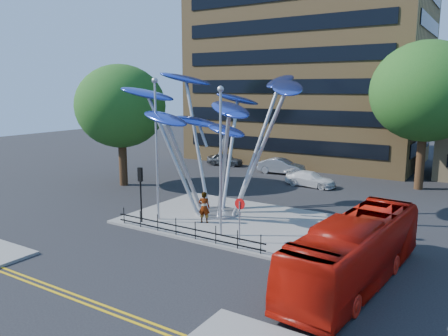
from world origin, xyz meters
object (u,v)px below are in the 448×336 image
Objects in this scene: street_lamp_left at (156,137)px; parked_car_left at (225,159)px; street_lamp_right at (221,148)px; parked_car_mid at (281,166)px; tree_right at (426,92)px; no_entry_sign_island at (240,213)px; tree_left at (121,106)px; leaf_sculpture at (218,111)px; parked_car_right at (310,179)px; red_bus at (355,251)px; traffic_light_island at (140,183)px; pedestrian at (204,207)px.

parked_car_left is (-7.23, 19.50, -4.69)m from street_lamp_left.
street_lamp_left is 1.06× the size of street_lamp_right.
street_lamp_left reaches higher than parked_car_mid.
tree_right reaches higher than no_entry_sign_island.
no_entry_sign_island is at bearing -25.07° from tree_left.
leaf_sculpture is 16.64m from parked_car_mid.
tree_left is 17.30m from parked_car_right.
tree_right is at bearing 68.46° from street_lamp_right.
no_entry_sign_island is (4.07, -4.16, -5.06)m from leaf_sculpture.
tree_right reaches higher than red_bus.
traffic_light_island is at bearing 166.59° from parked_car_right.
street_lamp_left is at bearing 171.39° from no_entry_sign_island.
tree_left is 14.55m from parked_car_left.
tree_right is 20.64m from street_lamp_right.
no_entry_sign_island is 15.80m from parked_car_right.
parked_car_left is (-6.73, 20.50, -1.95)m from traffic_light_island.
parked_car_right is at bearing 73.04° from street_lamp_left.
tree_right is 11.59m from parked_car_right.
street_lamp_left is at bearing 174.29° from street_lamp_right.
street_lamp_right is 4.73m from pedestrian.
pedestrian is (0.43, -2.23, -5.75)m from leaf_sculpture.
tree_left reaches higher than parked_car_right.
tree_left is 24.76m from red_bus.
tree_right reaches higher than traffic_light_island.
tree_right is 2.65× the size of parked_car_mid.
street_lamp_right reaches higher than traffic_light_island.
red_bus is (0.50, -20.84, -6.58)m from tree_right.
street_lamp_right is 1.89× the size of parked_car_right.
parked_car_mid is (0.47, 19.46, -1.86)m from traffic_light_island.
parked_car_mid is at bearing -99.11° from pedestrian.
tree_left is at bearing 154.93° from no_entry_sign_island.
red_bus is at bearing -88.63° from tree_right.
street_lamp_left reaches higher than parked_car_left.
parked_car_left is at bearing 138.18° from red_bus.
red_bus is at bearing -21.45° from tree_left.
parked_car_left is at bearing 121.44° from street_lamp_right.
tree_right is 1.46× the size of street_lamp_right.
parked_car_left is at bearing 110.34° from street_lamp_left.
leaf_sculpture is at bearing -174.82° from parked_car_mid.
parked_car_mid is (-13.03, 20.79, -0.71)m from red_bus.
red_bus is at bearing -10.20° from street_lamp_left.
tree_right reaches higher than parked_car_right.
traffic_light_island is at bearing -116.57° from street_lamp_left.
street_lamp_right reaches higher than no_entry_sign_island.
tree_left reaches higher than pedestrian.
parked_car_left is (-12.23, 20.00, -4.43)m from street_lamp_right.
no_entry_sign_island is at bearing 133.50° from pedestrian.
leaf_sculpture reaches higher than parked_car_mid.
street_lamp_left is at bearing 175.17° from red_bus.
traffic_light_island is 0.75× the size of parked_car_mid.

